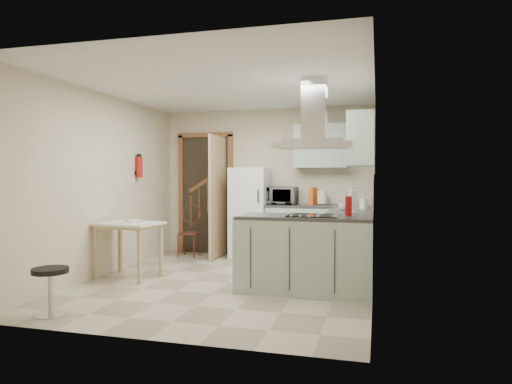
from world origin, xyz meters
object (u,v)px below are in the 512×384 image
(extractor_hood, at_px, (314,146))
(bentwood_chair, at_px, (189,233))
(microwave, at_px, (281,196))
(stool, at_px, (51,291))
(peninsula, at_px, (305,254))
(fridge, at_px, (250,213))
(drop_leaf_table, at_px, (129,250))

(extractor_hood, xyz_separation_m, bentwood_chair, (-2.36, 1.84, -1.32))
(extractor_hood, height_order, microwave, extractor_hood)
(bentwood_chair, relative_size, stool, 1.70)
(extractor_hood, bearing_deg, peninsula, 180.00)
(microwave, bearing_deg, fridge, -172.64)
(peninsula, bearing_deg, microwave, 109.47)
(bentwood_chair, height_order, stool, bentwood_chair)
(stool, bearing_deg, extractor_hood, 32.92)
(peninsula, bearing_deg, drop_leaf_table, 177.37)
(peninsula, distance_m, drop_leaf_table, 2.39)
(extractor_hood, height_order, drop_leaf_table, extractor_hood)
(extractor_hood, bearing_deg, drop_leaf_table, 177.47)
(fridge, height_order, stool, fridge)
(peninsula, xyz_separation_m, drop_leaf_table, (-2.38, 0.11, -0.08))
(peninsula, xyz_separation_m, microwave, (-0.72, 2.03, 0.59))
(fridge, xyz_separation_m, extractor_hood, (1.32, -1.98, 0.97))
(fridge, height_order, drop_leaf_table, fridge)
(extractor_hood, xyz_separation_m, microwave, (-0.82, 2.03, -0.68))
(peninsula, relative_size, extractor_hood, 1.72)
(drop_leaf_table, distance_m, microwave, 2.63)
(extractor_hood, relative_size, drop_leaf_table, 1.13)
(extractor_hood, bearing_deg, bentwood_chair, 142.16)
(bentwood_chair, bearing_deg, fridge, 6.37)
(peninsula, bearing_deg, bentwood_chair, 140.96)
(fridge, height_order, peninsula, fridge)
(stool, relative_size, microwave, 0.90)
(bentwood_chair, xyz_separation_m, microwave, (1.55, 0.19, 0.65))
(microwave, bearing_deg, extractor_hood, -66.10)
(microwave, bearing_deg, drop_leaf_table, -129.03)
(microwave, bearing_deg, stool, -111.68)
(peninsula, height_order, microwave, microwave)
(fridge, bearing_deg, microwave, 5.41)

